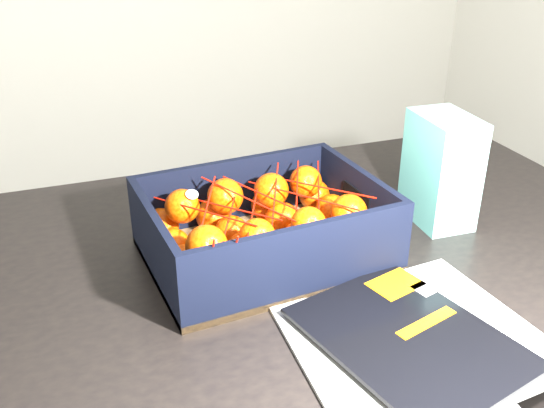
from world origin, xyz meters
name	(u,v)px	position (x,y,z in m)	size (l,w,h in m)	color
table	(315,294)	(0.06, 0.08, 0.65)	(1.26, 0.90, 0.75)	black
magazine_stack	(413,339)	(0.05, -0.20, 0.76)	(0.33, 0.31, 0.02)	#B9B9B4
produce_crate	(264,236)	(-0.03, 0.08, 0.79)	(0.36, 0.27, 0.12)	olive
clementine_heap	(264,226)	(-0.03, 0.08, 0.81)	(0.34, 0.26, 0.10)	#EA4704
mesh_net	(261,205)	(-0.04, 0.07, 0.85)	(0.30, 0.24, 0.09)	red
retail_carton	(441,170)	(0.30, 0.07, 0.85)	(0.09, 0.13, 0.20)	white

